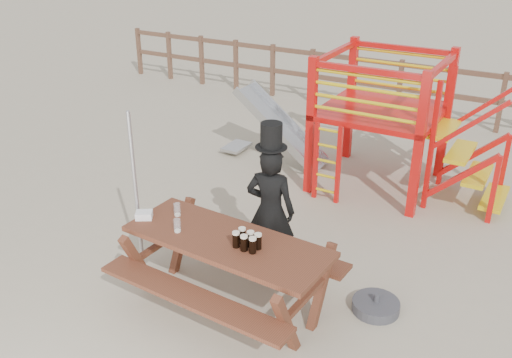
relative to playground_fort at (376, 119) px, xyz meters
name	(u,v)px	position (x,y,z in m)	size (l,w,h in m)	color
ground	(250,298)	(-0.12, -3.58, -1.07)	(60.00, 60.00, 0.00)	tan
back_fence	(424,85)	(-0.12, 3.42, -0.34)	(15.09, 0.09, 1.20)	brown
playground_fort	(376,119)	(0.00, 0.00, 0.00)	(4.71, 1.84, 2.10)	red
picnic_table	(227,264)	(-0.27, -3.82, -0.53)	(2.29, 1.65, 0.86)	brown
man_with_hat	(270,208)	(-0.22, -2.96, -0.23)	(0.64, 0.49, 1.87)	black
metal_pole	(137,198)	(-1.46, -3.82, -0.05)	(0.05, 0.05, 2.05)	#B2B2B7
parasol_base	(376,306)	(1.16, -3.09, -1.01)	(0.51, 0.51, 0.22)	#3B3B41
paper_bag	(144,215)	(-1.30, -3.90, -0.18)	(0.18, 0.14, 0.08)	white
stout_pints	(247,240)	(0.00, -3.86, -0.13)	(0.28, 0.19, 0.17)	black
empty_glasses	(177,218)	(-0.91, -3.81, -0.15)	(0.29, 0.36, 0.15)	silver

